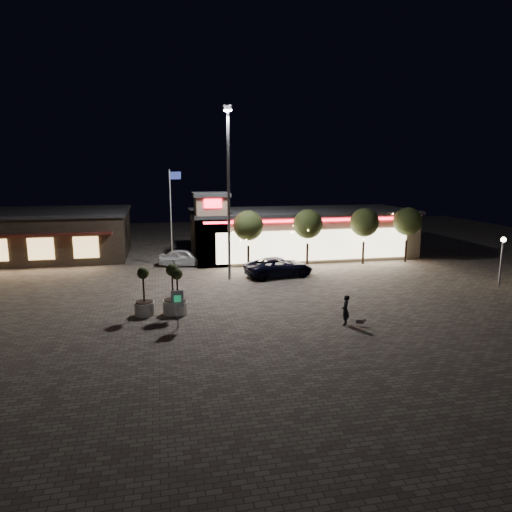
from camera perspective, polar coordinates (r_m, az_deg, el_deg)
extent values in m
plane|color=#6E6559|center=(26.01, -5.03, -7.25)|extent=(90.00, 90.00, 0.00)
cube|color=gray|center=(42.98, 5.63, 2.75)|extent=(20.00, 8.00, 4.00)
cube|color=#262628|center=(42.73, 5.68, 5.61)|extent=(20.40, 8.40, 0.30)
cube|color=#FFEDBF|center=(39.25, 7.39, 1.34)|extent=(17.00, 0.12, 2.60)
cube|color=red|center=(38.92, 7.48, 4.45)|extent=(19.00, 0.10, 0.18)
cube|color=gray|center=(38.43, -5.60, 3.13)|extent=(2.60, 2.60, 5.80)
cube|color=#262628|center=(38.14, -5.68, 7.68)|extent=(3.00, 3.00, 0.30)
cube|color=red|center=(36.84, -5.43, 6.55)|extent=(1.40, 0.10, 0.70)
cube|color=#382D23|center=(46.32, -25.74, 2.31)|extent=(16.00, 10.00, 4.00)
cube|color=#262628|center=(46.08, -25.96, 4.95)|extent=(16.40, 10.40, 0.30)
cube|color=#591E19|center=(41.04, -27.57, 2.29)|extent=(14.40, 0.80, 0.15)
cube|color=#FFC972|center=(41.17, -25.29, 0.82)|extent=(2.00, 0.12, 1.80)
cube|color=#FFC972|center=(40.49, -20.48, 1.03)|extent=(2.00, 0.12, 1.80)
cylinder|color=gray|center=(32.98, -3.44, 7.28)|extent=(0.20, 0.20, 12.00)
cube|color=gray|center=(33.16, -3.57, 18.04)|extent=(0.60, 0.40, 0.35)
cube|color=white|center=(33.13, -3.56, 17.69)|extent=(0.45, 0.30, 0.08)
cylinder|color=white|center=(37.78, -10.57, 4.54)|extent=(0.10, 0.10, 8.00)
cube|color=navy|center=(37.57, -10.07, 9.88)|extent=(0.90, 0.04, 0.60)
cylinder|color=gray|center=(35.65, 28.29, -0.88)|extent=(0.12, 0.12, 3.20)
sphere|color=#FFE5B2|center=(35.38, 28.54, 1.82)|extent=(0.36, 0.36, 0.36)
cylinder|color=#332319|center=(36.91, -0.97, -0.19)|extent=(0.20, 0.20, 1.92)
sphere|color=#2D3819|center=(36.49, -0.98, 3.83)|extent=(2.42, 2.42, 2.42)
cylinder|color=#332319|center=(38.16, 6.42, 0.11)|extent=(0.20, 0.20, 1.92)
sphere|color=#2D3819|center=(37.75, 6.50, 4.01)|extent=(2.42, 2.42, 2.42)
cylinder|color=#332319|center=(40.00, 13.24, 0.39)|extent=(0.20, 0.20, 1.92)
sphere|color=#2D3819|center=(39.61, 13.40, 4.10)|extent=(2.42, 2.42, 2.42)
cylinder|color=#332319|center=(41.84, 18.20, 0.59)|extent=(0.20, 0.20, 1.92)
sphere|color=#2D3819|center=(41.48, 18.42, 4.14)|extent=(2.42, 2.42, 2.42)
imported|color=black|center=(34.59, 2.91, -1.36)|extent=(5.61, 3.32, 1.46)
imported|color=white|center=(38.67, -8.97, -0.19)|extent=(4.43, 2.40, 1.43)
imported|color=black|center=(24.45, 11.12, -6.66)|extent=(0.64, 0.70, 1.60)
cube|color=#59514C|center=(24.59, 12.87, -7.98)|extent=(0.42, 0.27, 0.21)
sphere|color=#59514C|center=(24.60, 13.41, -7.80)|extent=(0.19, 0.19, 0.19)
cylinder|color=silver|center=(26.41, -13.75, -6.41)|extent=(1.11, 1.11, 0.74)
cylinder|color=black|center=(26.30, -13.79, -5.60)|extent=(0.96, 0.96, 0.06)
cylinder|color=#332319|center=(26.07, -13.88, -3.78)|extent=(0.09, 0.09, 1.67)
sphere|color=#2D3819|center=(25.88, -13.96, -2.09)|extent=(0.65, 0.65, 0.65)
cylinder|color=silver|center=(26.23, -9.71, -6.40)|extent=(1.06, 1.06, 0.71)
cylinder|color=black|center=(26.12, -9.74, -5.62)|extent=(0.92, 0.92, 0.05)
cylinder|color=#332319|center=(25.90, -9.80, -3.87)|extent=(0.09, 0.09, 1.60)
sphere|color=#2D3819|center=(25.72, -9.85, -2.25)|extent=(0.62, 0.62, 0.62)
cylinder|color=silver|center=(26.34, -10.30, -6.27)|extent=(1.16, 1.16, 0.78)
cylinder|color=black|center=(26.22, -10.33, -5.42)|extent=(1.01, 1.01, 0.06)
cylinder|color=#332319|center=(25.99, -10.40, -3.51)|extent=(0.10, 0.10, 1.75)
sphere|color=#2D3819|center=(25.79, -10.46, -1.74)|extent=(0.68, 0.68, 0.68)
cylinder|color=gray|center=(24.03, -9.73, -7.43)|extent=(0.08, 0.08, 1.19)
cube|color=white|center=(23.75, -9.81, -5.26)|extent=(0.65, 0.09, 0.85)
cube|color=#1BA45B|center=(23.72, -9.80, -5.29)|extent=(0.35, 0.04, 0.35)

